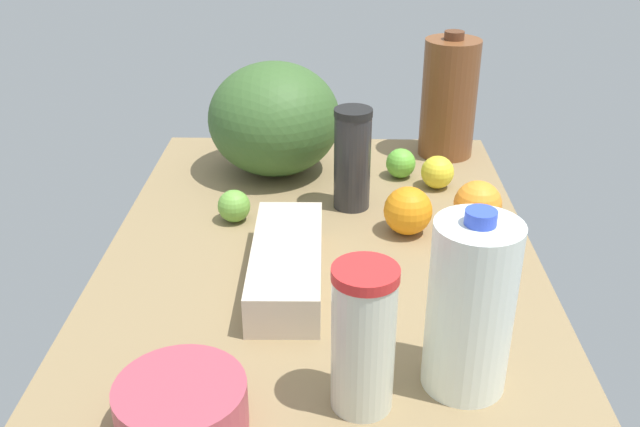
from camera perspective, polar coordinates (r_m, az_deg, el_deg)
countertop at (r=122.74cm, az=0.00°, el=-4.79°), size 120.00×76.00×3.00cm
shaker_bottle at (r=137.96cm, az=2.60°, el=4.39°), size 7.34×7.34×20.20cm
tumbler_cup at (r=88.42cm, az=3.49°, el=-9.97°), size 8.16×8.16×20.11cm
egg_carton at (r=116.12cm, az=-2.67°, el=-4.03°), size 31.77×11.66×6.73cm
watermelon at (r=153.87cm, az=-3.68°, el=7.57°), size 28.20×28.20×24.12cm
chocolate_milk_jug at (r=165.23cm, az=10.28°, el=9.08°), size 12.41×12.41×28.42cm
milk_jug at (r=92.42cm, az=11.95°, el=-7.31°), size 11.03×11.03×25.57cm
mixing_bowl at (r=90.92cm, az=-11.02°, el=-14.91°), size 16.16×16.16×6.41cm
lime_by_jug at (r=135.99cm, az=-6.90°, el=0.60°), size 6.22×6.22×6.22cm
lemon_loose at (r=150.62cm, az=9.38°, el=3.28°), size 6.88×6.88×6.88cm
orange_beside_bowl at (r=135.80cm, az=12.50°, el=0.73°), size 8.96×8.96×8.96cm
orange_near_front at (r=131.19cm, az=7.05°, el=0.22°), size 8.95×8.95×8.95cm
lime_far_back at (r=154.60cm, az=6.48°, el=4.02°), size 6.39×6.39×6.39cm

